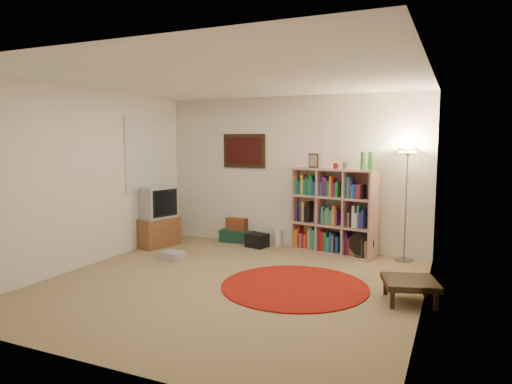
# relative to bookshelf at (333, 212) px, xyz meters

# --- Properties ---
(room) EXTENTS (4.54, 4.54, 2.54)m
(room) POSITION_rel_bookshelf_xyz_m (-0.81, -2.06, 0.61)
(room) COLOR #8A7651
(room) RESTS_ON ground
(bookshelf) EXTENTS (1.39, 0.65, 1.61)m
(bookshelf) POSITION_rel_bookshelf_xyz_m (0.00, 0.00, 0.00)
(bookshelf) COLOR tan
(bookshelf) RESTS_ON ground
(floor_lamp) EXTENTS (0.32, 0.32, 1.67)m
(floor_lamp) POSITION_rel_bookshelf_xyz_m (1.10, -0.05, 0.74)
(floor_lamp) COLOR gray
(floor_lamp) RESTS_ON ground
(floor_fan) EXTENTS (0.38, 0.24, 0.43)m
(floor_fan) POSITION_rel_bookshelf_xyz_m (0.49, -0.19, -0.43)
(floor_fan) COLOR black
(floor_fan) RESTS_ON ground
(tv_stand) EXTENTS (0.64, 0.80, 1.02)m
(tv_stand) POSITION_rel_bookshelf_xyz_m (-2.85, -0.74, -0.16)
(tv_stand) COLOR brown
(tv_stand) RESTS_ON ground
(dvd_box) EXTENTS (0.35, 0.30, 0.11)m
(dvd_box) POSITION_rel_bookshelf_xyz_m (-2.12, -1.35, -0.60)
(dvd_box) COLOR #A8A9AD
(dvd_box) RESTS_ON ground
(suitcase) EXTENTS (0.68, 0.46, 0.21)m
(suitcase) POSITION_rel_bookshelf_xyz_m (-1.70, 0.15, -0.54)
(suitcase) COLOR #13352B
(suitcase) RESTS_ON ground
(wicker_basket) EXTENTS (0.39, 0.29, 0.21)m
(wicker_basket) POSITION_rel_bookshelf_xyz_m (-1.73, 0.14, -0.33)
(wicker_basket) COLOR #632D18
(wicker_basket) RESTS_ON suitcase
(duffel_bag) EXTENTS (0.38, 0.34, 0.23)m
(duffel_bag) POSITION_rel_bookshelf_xyz_m (-1.25, -0.14, -0.54)
(duffel_bag) COLOR black
(duffel_bag) RESTS_ON ground
(paper_towel) EXTENTS (0.15, 0.15, 0.28)m
(paper_towel) POSITION_rel_bookshelf_xyz_m (-0.96, 0.09, -0.51)
(paper_towel) COLOR silver
(paper_towel) RESTS_ON ground
(red_rug) EXTENTS (1.80, 1.80, 0.02)m
(red_rug) POSITION_rel_bookshelf_xyz_m (0.02, -1.86, -0.64)
(red_rug) COLOR maroon
(red_rug) RESTS_ON ground
(side_table) EXTENTS (0.70, 0.70, 0.26)m
(side_table) POSITION_rel_bookshelf_xyz_m (1.35, -1.84, -0.43)
(side_table) COLOR black
(side_table) RESTS_ON ground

